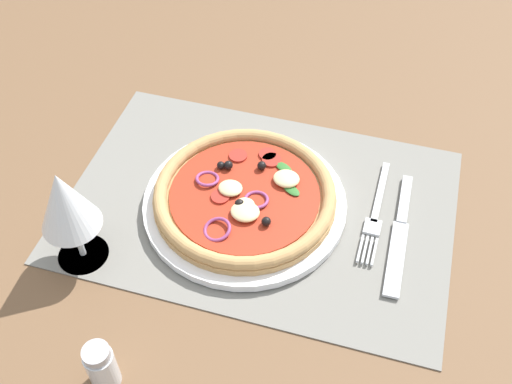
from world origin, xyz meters
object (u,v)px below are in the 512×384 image
object	(u,v)px
fork	(375,216)
knife	(400,234)
wine_glass	(65,204)
pepper_shaker	(102,366)
pizza	(245,195)
plate	(245,203)

from	to	relation	value
fork	knife	xyz separation A→B (cm)	(-3.52, 2.05, 0.03)
wine_glass	pepper_shaker	world-z (taller)	wine_glass
pepper_shaker	wine_glass	bearing A→B (deg)	-55.17
pizza	wine_glass	bearing A→B (deg)	37.10
pizza	knife	distance (cm)	20.72
wine_glass	pepper_shaker	size ratio (longest dim) A/B	2.22
knife	plate	bearing A→B (deg)	-88.78
pizza	pepper_shaker	distance (cm)	28.52
fork	wine_glass	world-z (taller)	wine_glass
plate	wine_glass	size ratio (longest dim) A/B	1.82
plate	fork	bearing A→B (deg)	-170.50
knife	pepper_shaker	distance (cm)	39.93
plate	fork	world-z (taller)	plate
fork	wine_glass	distance (cm)	39.17
plate	pepper_shaker	xyz separation A→B (cm)	(7.37, 27.54, 2.26)
pizza	pepper_shaker	bearing A→B (deg)	74.98
pizza	fork	world-z (taller)	pizza
pizza	pepper_shaker	size ratio (longest dim) A/B	3.62
fork	plate	bearing A→B (deg)	-79.82
pizza	pepper_shaker	xyz separation A→B (cm)	(7.39, 27.54, 0.58)
plate	pepper_shaker	bearing A→B (deg)	75.02
knife	pepper_shaker	size ratio (longest dim) A/B	2.99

